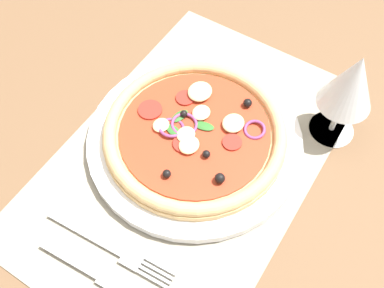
% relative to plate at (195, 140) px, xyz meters
% --- Properties ---
extents(ground_plane, '(1.90, 1.40, 0.02)m').
position_rel_plate_xyz_m(ground_plane, '(0.02, 0.01, -0.02)').
color(ground_plane, brown).
extents(placemat, '(0.50, 0.32, 0.00)m').
position_rel_plate_xyz_m(placemat, '(0.02, 0.01, -0.01)').
color(placemat, gray).
rests_on(placemat, ground_plane).
extents(plate, '(0.30, 0.30, 0.01)m').
position_rel_plate_xyz_m(plate, '(0.00, 0.00, 0.00)').
color(plate, white).
rests_on(plate, placemat).
extents(pizza, '(0.25, 0.25, 0.03)m').
position_rel_plate_xyz_m(pizza, '(-0.00, -0.00, 0.02)').
color(pizza, tan).
rests_on(pizza, plate).
extents(fork, '(0.03, 0.18, 0.00)m').
position_rel_plate_xyz_m(fork, '(0.19, 0.00, -0.00)').
color(fork, silver).
rests_on(fork, placemat).
extents(knife, '(0.03, 0.20, 0.01)m').
position_rel_plate_xyz_m(knife, '(0.22, 0.02, -0.00)').
color(knife, silver).
rests_on(knife, placemat).
extents(wine_glass, '(0.07, 0.07, 0.15)m').
position_rel_plate_xyz_m(wine_glass, '(-0.13, 0.15, 0.09)').
color(wine_glass, silver).
rests_on(wine_glass, ground_plane).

